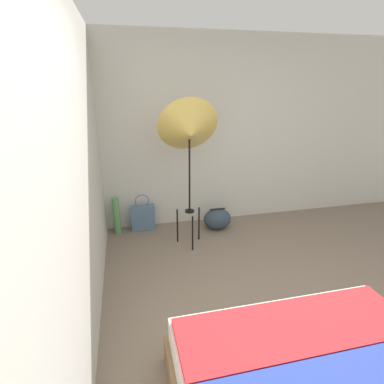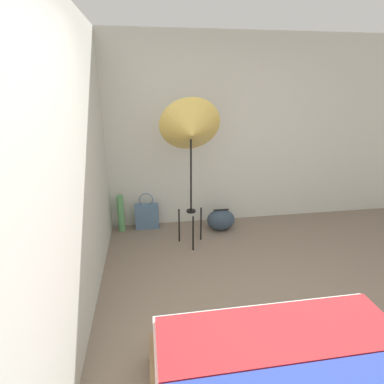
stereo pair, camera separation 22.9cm
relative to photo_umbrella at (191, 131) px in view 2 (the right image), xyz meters
name	(u,v)px [view 2 (the right image)]	position (x,y,z in m)	size (l,w,h in m)	color
ground_plane	(284,362)	(0.42, -1.85, -1.45)	(14.00, 14.00, 0.00)	#756656
wall_back	(213,134)	(0.42, 0.69, -0.15)	(8.00, 0.05, 2.60)	beige
wall_side_left	(79,167)	(-1.08, -0.85, -0.15)	(0.05, 8.00, 2.60)	beige
photo_umbrella	(191,131)	(0.00, 0.00, 0.00)	(0.72, 0.52, 1.83)	black
tote_bag	(147,216)	(-0.55, 0.54, -1.26)	(0.33, 0.11, 0.53)	slate
duffel_bag	(221,220)	(0.48, 0.33, -1.30)	(0.39, 0.30, 0.31)	#2D3D4C
paper_roll	(121,214)	(-0.91, 0.52, -1.19)	(0.09, 0.09, 0.52)	#56995B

